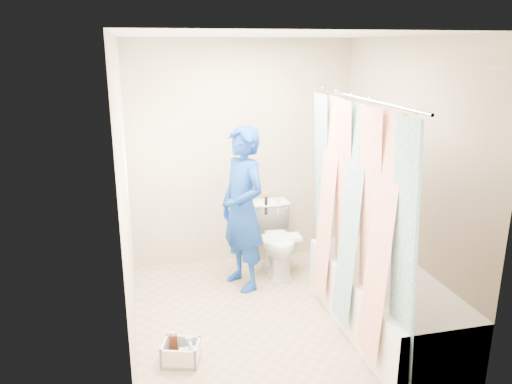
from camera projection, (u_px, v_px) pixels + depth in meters
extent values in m
plane|color=tan|center=(273.00, 314.00, 4.48)|extent=(2.60, 2.60, 0.00)
cube|color=white|center=(276.00, 35.00, 3.80)|extent=(2.40, 2.60, 0.02)
cube|color=#B4AA8A|center=(242.00, 154.00, 5.35)|extent=(2.40, 0.02, 2.40)
cube|color=#B4AA8A|center=(334.00, 244.00, 2.93)|extent=(2.40, 0.02, 2.40)
cube|color=#B4AA8A|center=(126.00, 196.00, 3.87)|extent=(0.02, 2.60, 2.40)
cube|color=#B4AA8A|center=(405.00, 177.00, 4.41)|extent=(0.02, 2.60, 2.40)
cube|color=white|center=(384.00, 301.00, 4.20)|extent=(0.70, 1.75, 0.50)
cube|color=white|center=(386.00, 279.00, 4.14)|extent=(0.58, 1.63, 0.06)
cylinder|color=silver|center=(360.00, 98.00, 3.65)|extent=(0.02, 1.90, 0.02)
cube|color=white|center=(353.00, 218.00, 3.91)|extent=(0.06, 1.75, 1.80)
imported|color=white|center=(277.00, 240.00, 5.25)|extent=(0.41, 0.71, 0.71)
cube|color=white|center=(280.00, 238.00, 5.13)|extent=(0.44, 0.20, 0.03)
cylinder|color=black|center=(266.00, 205.00, 5.32)|extent=(0.03, 0.03, 0.21)
cylinder|color=#C49217|center=(266.00, 195.00, 5.29)|extent=(0.06, 0.06, 0.03)
cylinder|color=silver|center=(278.00, 206.00, 5.36)|extent=(0.03, 0.03, 0.17)
imported|color=#1043A8|center=(243.00, 209.00, 4.81)|extent=(0.57, 0.69, 1.61)
cube|color=silver|center=(181.00, 360.00, 3.80)|extent=(0.33, 0.29, 0.03)
cube|color=silver|center=(164.00, 352.00, 3.79)|extent=(0.08, 0.21, 0.16)
cube|color=silver|center=(198.00, 353.00, 3.77)|extent=(0.08, 0.21, 0.16)
cube|color=silver|center=(178.00, 361.00, 3.69)|extent=(0.27, 0.10, 0.16)
cube|color=silver|center=(184.00, 345.00, 3.88)|extent=(0.27, 0.10, 0.16)
cylinder|color=#3F190C|center=(174.00, 345.00, 3.81)|extent=(0.06, 0.06, 0.18)
cylinder|color=white|center=(189.00, 346.00, 3.81)|extent=(0.06, 0.06, 0.16)
cylinder|color=#F6E9C0|center=(182.00, 356.00, 3.74)|extent=(0.04, 0.04, 0.12)
cylinder|color=#3F190C|center=(171.00, 360.00, 3.74)|extent=(0.05, 0.05, 0.05)
cylinder|color=gold|center=(171.00, 356.00, 3.73)|extent=(0.06, 0.06, 0.01)
imported|color=silver|center=(191.00, 352.00, 3.73)|extent=(0.08, 0.08, 0.17)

